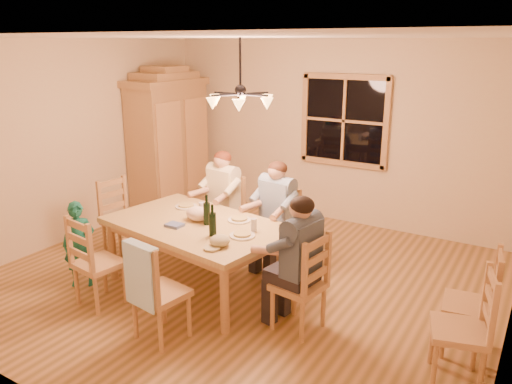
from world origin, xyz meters
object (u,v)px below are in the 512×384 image
Objects in this scene: chair_near_left at (100,277)px; chair_near_right at (162,308)px; adult_plaid_man at (276,202)px; dining_table at (197,231)px; chair_far_right at (276,244)px; wine_bottle_a at (207,210)px; chair_far_left at (223,228)px; wine_bottle_b at (213,220)px; chair_end_right at (298,300)px; armoire at (169,146)px; adult_slate_man at (300,247)px; chair_end_left at (124,232)px; adult_woman at (222,189)px; chair_spare_back at (467,321)px; chandelier at (241,99)px; child at (79,244)px; chair_spare_front at (457,347)px.

chair_near_right is (0.98, -0.15, 0.00)m from chair_near_left.
dining_table is at bearing 67.62° from adult_plaid_man.
chair_far_right is 3.00× the size of wine_bottle_a.
chair_far_left is 3.00× the size of wine_bottle_b.
chair_near_left is at bearing 116.57° from chair_end_right.
armoire reaches higher than adult_slate_man.
chair_end_left is at bearing 90.00° from adult_slate_man.
chair_spare_back is at bearing 174.69° from adult_woman.
chair_end_right is (3.44, -2.18, -0.75)m from armoire.
chair_end_left is at bearing 46.74° from adult_woman.
adult_woman reaches higher than wine_bottle_a.
chair_far_left is at bearing 109.34° from dining_table.
chair_end_right is 1.00× the size of chair_spare_back.
child is (-1.48, -1.04, -1.59)m from chandelier.
chair_far_right and chair_near_right have the same top height.
child is (-1.14, -0.66, -0.17)m from dining_table.
dining_table is (-0.34, -0.38, -1.41)m from chandelier.
chair_far_right and chair_end_right have the same top height.
wine_bottle_a is (1.49, -0.19, 0.62)m from chair_end_left.
child is at bearing -144.85° from chandelier.
adult_slate_man reaches higher than chair_spare_front.
wine_bottle_b is 1.64m from child.
adult_woman is 0.89× the size of child.
wine_bottle_a is (-0.39, -0.85, 0.08)m from adult_plaid_man.
chair_far_right is at bearing 93.37° from chair_near_right.
adult_plaid_man reaches higher than dining_table.
chair_far_right is at bearing 46.64° from adult_slate_man.
armoire is at bearing -149.30° from chair_end_left.
dining_table is 6.47× the size of wine_bottle_a.
adult_woman reaches higher than chair_far_right.
chair_near_right and chair_spare_back have the same top height.
chandelier reaches higher than chair_near_right.
adult_woman reaches higher than dining_table.
adult_slate_man reaches higher than chair_near_left.
dining_table is 2.82m from chair_spare_back.
chair_near_left is at bearing 116.57° from adult_slate_man.
chair_spare_front is at bearing 162.65° from adult_plaid_man.
child reaches higher than dining_table.
adult_woman reaches higher than chair_end_right.
chair_end_left is 1.00× the size of chair_spare_front.
chair_near_right is 1.21m from wine_bottle_a.
chair_near_right is 1.13× the size of adult_plaid_man.
chair_far_left is 1.13× the size of adult_plaid_man.
wine_bottle_a is (-1.22, 0.22, 0.08)m from adult_slate_man.
adult_woman is 1.00× the size of adult_slate_man.
wine_bottle_b reaches higher than chair_far_right.
chair_end_left is at bearing 27.98° from adult_plaid_man.
wine_bottle_b is at bearing -86.34° from chandelier.
chair_end_left and chair_spare_front have the same top height.
adult_slate_man is at bearing 8.56° from chair_end_right.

